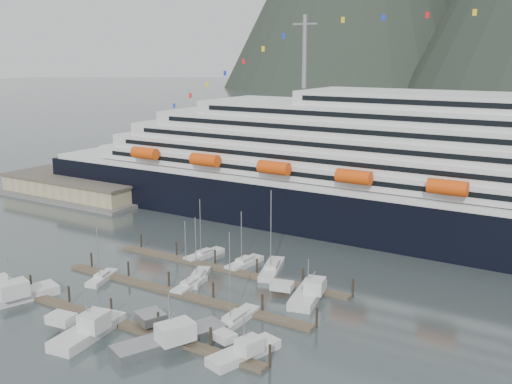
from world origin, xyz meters
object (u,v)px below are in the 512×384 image
trawler_b (87,330)px  trawler_e (307,293)px  sailboat_b (198,277)px  sailboat_g (272,269)px  sailboat_e (204,255)px  trawler_c (170,338)px  cruise_ship (482,187)px  trawler_d (243,351)px  sailboat_a (102,278)px  sailboat_f (244,264)px  sailboat_c (189,286)px  sailboat_d (234,321)px  warehouse (77,188)px  trawler_a (10,296)px

trawler_b → trawler_e: trawler_b is taller
sailboat_b → sailboat_g: (8.83, 10.04, 0.04)m
sailboat_e → trawler_c: 35.45m
cruise_ship → trawler_d: bearing=-103.5°
sailboat_a → sailboat_f: (16.78, 18.98, 0.01)m
sailboat_e → trawler_d: (27.39, -28.40, 0.42)m
sailboat_c → sailboat_d: size_ratio=0.83×
sailboat_b → sailboat_c: size_ratio=0.97×
sailboat_a → trawler_d: 36.28m
warehouse → sailboat_g: bearing=-16.5°
sailboat_b → trawler_c: size_ratio=0.73×
trawler_b → trawler_c: size_ratio=0.78×
sailboat_g → sailboat_e: bearing=70.6°
cruise_ship → trawler_c: 71.43m
trawler_c → sailboat_f: bearing=37.7°
cruise_ship → trawler_d: cruise_ship is taller
sailboat_b → trawler_e: size_ratio=1.00×
sailboat_d → trawler_c: (-3.70, -9.90, 0.57)m
cruise_ship → sailboat_c: 61.38m
cruise_ship → trawler_e: (-16.84, -42.46, -11.12)m
trawler_a → sailboat_e: bearing=-3.7°
trawler_c → cruise_ship: bearing=1.9°
sailboat_g → trawler_c: bearing=165.0°
warehouse → sailboat_b: size_ratio=3.93×
cruise_ship → sailboat_e: size_ratio=17.67×
sailboat_f → sailboat_g: size_ratio=0.70×
sailboat_d → sailboat_e: 29.72m
sailboat_g → sailboat_d: bearing=176.7°
sailboat_b → sailboat_g: 13.38m
sailboat_d → trawler_b: sailboat_d is taller
sailboat_d → sailboat_g: sailboat_g is taller
cruise_ship → sailboat_f: size_ratio=19.30×
sailboat_a → sailboat_g: sailboat_g is taller
sailboat_f → trawler_a: bearing=150.2°
trawler_b → sailboat_e: bearing=2.4°
warehouse → sailboat_b: 72.95m
sailboat_e → trawler_a: (-13.09, -33.01, 0.58)m
sailboat_d → sailboat_e: size_ratio=1.21×
trawler_d → sailboat_g: bearing=39.3°
trawler_d → trawler_e: trawler_e is taller
cruise_ship → trawler_a: size_ratio=14.12×
sailboat_c → trawler_c: 19.97m
warehouse → trawler_d: 100.36m
warehouse → sailboat_c: bearing=-28.3°
warehouse → sailboat_f: bearing=-17.8°
warehouse → trawler_a: (46.29, -55.01, -1.27)m
trawler_c → sailboat_g: bearing=27.3°
sailboat_a → sailboat_b: (13.76, 8.93, -0.00)m
sailboat_f → trawler_b: size_ratio=0.87×
cruise_ship → trawler_b: size_ratio=16.83×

